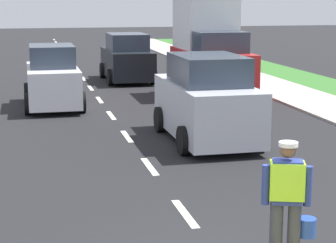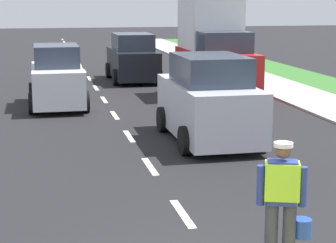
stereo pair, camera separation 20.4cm
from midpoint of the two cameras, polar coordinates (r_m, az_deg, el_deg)
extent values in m
plane|color=black|center=(28.14, -8.07, 4.00)|extent=(96.00, 96.00, 0.00)
cube|color=silver|center=(10.43, 1.00, -8.50)|extent=(0.14, 1.40, 0.01)
cube|color=silver|center=(13.22, -2.15, -4.19)|extent=(0.14, 1.40, 0.01)
cube|color=silver|center=(16.09, -4.18, -1.39)|extent=(0.14, 1.40, 0.01)
cube|color=silver|center=(19.00, -5.58, 0.56)|extent=(0.14, 1.40, 0.01)
cube|color=silver|center=(21.93, -6.61, 1.99)|extent=(0.14, 1.40, 0.01)
cube|color=silver|center=(24.88, -7.40, 3.08)|extent=(0.14, 1.40, 0.01)
cube|color=silver|center=(27.84, -8.02, 3.93)|extent=(0.14, 1.40, 0.01)
cube|color=silver|center=(30.81, -8.52, 4.63)|extent=(0.14, 1.40, 0.01)
cube|color=silver|center=(33.78, -8.94, 5.20)|extent=(0.14, 1.40, 0.01)
cube|color=silver|center=(36.76, -9.29, 5.68)|extent=(0.14, 1.40, 0.01)
cube|color=silver|center=(39.74, -9.58, 6.08)|extent=(0.14, 1.40, 0.01)
cube|color=silver|center=(42.73, -9.84, 6.43)|extent=(0.14, 1.40, 0.01)
cube|color=silver|center=(45.71, -10.06, 6.74)|extent=(0.14, 1.40, 0.01)
cube|color=silver|center=(48.70, -10.26, 7.00)|extent=(0.14, 1.40, 0.01)
cube|color=silver|center=(51.69, -10.43, 7.24)|extent=(0.14, 1.40, 0.01)
cube|color=silver|center=(54.68, -10.58, 7.45)|extent=(0.14, 1.40, 0.01)
cylinder|color=#383D4C|center=(8.68, 9.28, -9.98)|extent=(0.18, 0.18, 0.82)
cylinder|color=#383D4C|center=(8.70, 10.88, -10.00)|extent=(0.18, 0.18, 0.82)
cube|color=navy|center=(8.46, 10.25, -5.50)|extent=(0.46, 0.36, 0.60)
cube|color=#A5EA33|center=(8.45, 10.25, -5.37)|extent=(0.53, 0.42, 0.51)
cylinder|color=navy|center=(8.46, 8.33, -5.80)|extent=(0.11, 0.11, 0.55)
cylinder|color=navy|center=(8.50, 12.13, -5.85)|extent=(0.11, 0.11, 0.55)
sphere|color=brown|center=(8.34, 10.35, -2.61)|extent=(0.22, 0.22, 0.22)
cylinder|color=silver|center=(8.32, 10.37, -2.07)|extent=(0.26, 0.26, 0.06)
cylinder|color=#2347B7|center=(8.79, 12.02, -9.52)|extent=(0.26, 0.26, 0.26)
cube|color=red|center=(21.89, 3.73, 4.54)|extent=(1.90, 4.60, 1.56)
cube|color=#2D3847|center=(21.02, 4.40, 7.35)|extent=(1.67, 1.61, 0.70)
cube|color=silver|center=(22.52, 3.19, 9.03)|extent=(1.80, 2.53, 1.80)
cylinder|color=black|center=(23.08, 0.38, 3.37)|extent=(0.22, 0.68, 0.68)
cylinder|color=black|center=(23.60, 4.97, 3.50)|extent=(0.22, 0.68, 0.68)
cylinder|color=black|center=(20.35, 2.24, 2.28)|extent=(0.22, 0.68, 0.68)
cylinder|color=black|center=(20.94, 7.38, 2.45)|extent=(0.22, 0.68, 0.68)
cube|color=silver|center=(15.48, 3.18, 1.21)|extent=(1.78, 4.16, 1.29)
cube|color=#2D3847|center=(15.24, 3.33, 4.84)|extent=(1.56, 2.29, 0.70)
cylinder|color=black|center=(16.58, -1.10, 0.20)|extent=(0.22, 0.68, 0.68)
cylinder|color=black|center=(17.04, 4.89, 0.47)|extent=(0.22, 0.68, 0.68)
cylinder|color=black|center=(14.12, 1.07, -1.77)|extent=(0.22, 0.68, 0.68)
cylinder|color=black|center=(14.66, 7.98, -1.39)|extent=(0.22, 0.68, 0.68)
cube|color=silver|center=(20.63, -10.86, 3.39)|extent=(1.61, 3.83, 1.16)
cube|color=#2D3847|center=(20.63, -10.97, 5.97)|extent=(1.41, 2.11, 0.70)
cylinder|color=black|center=(19.57, -8.26, 1.81)|extent=(0.22, 0.68, 0.68)
cylinder|color=black|center=(19.51, -13.09, 1.60)|extent=(0.22, 0.68, 0.68)
cylinder|color=black|center=(21.91, -8.80, 2.81)|extent=(0.22, 0.68, 0.68)
cylinder|color=black|center=(21.86, -13.11, 2.62)|extent=(0.22, 0.68, 0.68)
cube|color=black|center=(26.87, -4.03, 5.38)|extent=(1.77, 4.15, 1.17)
cube|color=#2D3847|center=(26.68, -4.02, 7.36)|extent=(1.56, 2.29, 0.70)
cylinder|color=black|center=(28.06, -6.26, 4.72)|extent=(0.22, 0.68, 0.68)
cylinder|color=black|center=(28.33, -2.62, 4.84)|extent=(0.22, 0.68, 0.68)
cylinder|color=black|center=(25.52, -5.57, 4.08)|extent=(0.22, 0.68, 0.68)
cylinder|color=black|center=(25.81, -1.58, 4.21)|extent=(0.22, 0.68, 0.68)
camera|label=1|loc=(0.10, -90.47, -0.09)|focal=66.00mm
camera|label=2|loc=(0.10, 89.53, 0.09)|focal=66.00mm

